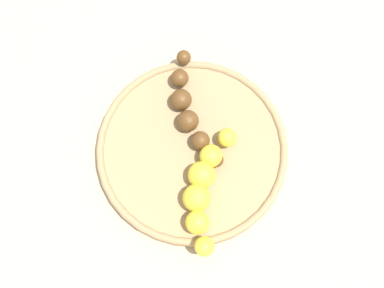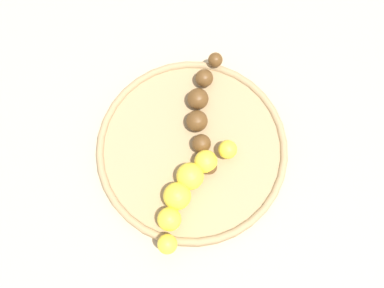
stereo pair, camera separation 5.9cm
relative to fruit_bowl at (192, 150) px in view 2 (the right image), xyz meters
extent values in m
plane|color=tan|center=(0.00, 0.00, -0.01)|extent=(2.40, 2.40, 0.00)
cylinder|color=#A08259|center=(0.00, 0.00, 0.00)|extent=(0.26, 0.26, 0.02)
torus|color=#A08259|center=(0.00, 0.00, 0.01)|extent=(0.26, 0.26, 0.01)
sphere|color=yellow|center=(0.03, -0.03, 0.02)|extent=(0.02, 0.02, 0.02)
sphere|color=yellow|center=(0.00, -0.03, 0.02)|extent=(0.03, 0.03, 0.03)
sphere|color=yellow|center=(-0.03, -0.03, 0.02)|extent=(0.04, 0.04, 0.04)
sphere|color=yellow|center=(-0.06, -0.04, 0.02)|extent=(0.04, 0.04, 0.04)
sphere|color=yellow|center=(-0.08, -0.06, 0.02)|extent=(0.03, 0.03, 0.03)
sphere|color=yellow|center=(-0.10, -0.08, 0.02)|extent=(0.02, 0.02, 0.02)
sphere|color=#593819|center=(0.10, 0.08, 0.02)|extent=(0.02, 0.02, 0.02)
sphere|color=#593819|center=(0.07, 0.07, 0.02)|extent=(0.02, 0.02, 0.02)
sphere|color=#593819|center=(0.05, 0.05, 0.02)|extent=(0.03, 0.03, 0.03)
sphere|color=#593819|center=(0.03, 0.02, 0.02)|extent=(0.03, 0.03, 0.03)
sphere|color=#593819|center=(0.01, -0.01, 0.02)|extent=(0.02, 0.02, 0.02)
sphere|color=#593819|center=(0.00, -0.04, 0.02)|extent=(0.02, 0.02, 0.02)
camera|label=1|loc=(-0.14, -0.09, 0.60)|focal=43.30mm
camera|label=2|loc=(-0.10, -0.14, 0.60)|focal=43.30mm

